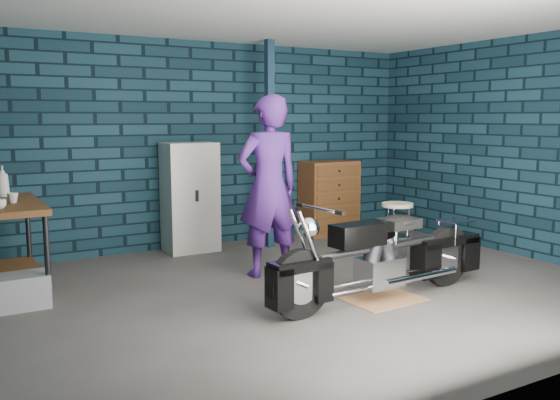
# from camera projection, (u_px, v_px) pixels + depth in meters

# --- Properties ---
(ground) EXTENTS (6.00, 6.00, 0.00)m
(ground) POSITION_uv_depth(u_px,v_px,m) (316.00, 288.00, 5.98)
(ground) COLOR #4C4947
(ground) RESTS_ON ground
(room_walls) EXTENTS (6.02, 5.01, 2.71)m
(room_walls) POSITION_uv_depth(u_px,v_px,m) (288.00, 99.00, 6.19)
(room_walls) COLOR black
(room_walls) RESTS_ON ground
(support_post) EXTENTS (0.10, 0.10, 2.70)m
(support_post) POSITION_uv_depth(u_px,v_px,m) (270.00, 145.00, 7.74)
(support_post) COLOR #12273B
(support_post) RESTS_ON ground
(workbench) EXTENTS (0.60, 1.40, 0.91)m
(workbench) POSITION_uv_depth(u_px,v_px,m) (10.00, 248.00, 5.73)
(workbench) COLOR brown
(workbench) RESTS_ON ground
(drip_mat) EXTENTS (0.75, 0.58, 0.01)m
(drip_mat) POSITION_uv_depth(u_px,v_px,m) (383.00, 299.00, 5.62)
(drip_mat) COLOR olive
(drip_mat) RESTS_ON ground
(motorcycle) EXTENTS (2.20, 0.72, 0.96)m
(motorcycle) POSITION_uv_depth(u_px,v_px,m) (384.00, 250.00, 5.56)
(motorcycle) COLOR black
(motorcycle) RESTS_ON ground
(person) EXTENTS (0.74, 0.51, 1.95)m
(person) POSITION_uv_depth(u_px,v_px,m) (269.00, 186.00, 6.36)
(person) COLOR #49207A
(person) RESTS_ON ground
(storage_bin) EXTENTS (0.49, 0.35, 0.31)m
(storage_bin) POSITION_uv_depth(u_px,v_px,m) (20.00, 291.00, 5.35)
(storage_bin) COLOR gray
(storage_bin) RESTS_ON ground
(locker) EXTENTS (0.65, 0.47, 1.40)m
(locker) POSITION_uv_depth(u_px,v_px,m) (190.00, 197.00, 7.57)
(locker) COLOR silver
(locker) RESTS_ON ground
(tool_chest) EXTENTS (0.81, 0.45, 1.08)m
(tool_chest) POSITION_uv_depth(u_px,v_px,m) (330.00, 198.00, 8.67)
(tool_chest) COLOR brown
(tool_chest) RESTS_ON ground
(shop_stool) EXTENTS (0.47, 0.47, 0.69)m
(shop_stool) POSITION_uv_depth(u_px,v_px,m) (397.00, 231.00, 7.20)
(shop_stool) COLOR beige
(shop_stool) RESTS_ON ground
(cup_a) EXTENTS (0.14, 0.14, 0.09)m
(cup_a) POSITION_uv_depth(u_px,v_px,m) (0.00, 204.00, 5.24)
(cup_a) COLOR beige
(cup_a) RESTS_ON workbench
(cup_b) EXTENTS (0.11, 0.11, 0.10)m
(cup_b) POSITION_uv_depth(u_px,v_px,m) (13.00, 198.00, 5.59)
(cup_b) COLOR beige
(cup_b) RESTS_ON workbench
(bottle) EXTENTS (0.13, 0.13, 0.32)m
(bottle) POSITION_uv_depth(u_px,v_px,m) (3.00, 181.00, 6.04)
(bottle) COLOR gray
(bottle) RESTS_ON workbench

